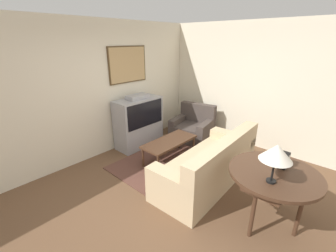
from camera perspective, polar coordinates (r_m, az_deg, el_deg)
name	(u,v)px	position (r m, az deg, el deg)	size (l,w,h in m)	color
ground_plane	(175,195)	(3.74, 1.77, -17.20)	(12.00, 12.00, 0.00)	brown
wall_back	(94,92)	(4.71, -18.20, 8.30)	(12.00, 0.10, 2.70)	beige
wall_right	(254,87)	(5.32, 21.02, 9.27)	(0.06, 12.00, 2.70)	beige
area_rug	(166,162)	(4.57, -0.43, -9.23)	(1.96, 1.52, 0.01)	brown
tv	(139,122)	(5.13, -7.42, 1.02)	(1.08, 0.49, 1.20)	#9E9EA3
couch	(210,166)	(3.93, 10.52, -9.95)	(2.15, 0.95, 0.88)	#CCB289
armchair	(193,128)	(5.57, 6.33, -0.55)	(0.97, 1.03, 0.83)	#473D38
coffee_table	(170,143)	(4.48, 0.41, -4.26)	(1.17, 0.50, 0.44)	#472D1E
console_table	(274,177)	(3.19, 25.36, -11.54)	(1.12, 1.12, 0.78)	#472D1E
table_lamp	(276,153)	(2.76, 25.83, -6.17)	(0.36, 0.36, 0.48)	black
mantel_clock	(284,160)	(3.26, 27.44, -7.74)	(0.14, 0.10, 0.20)	black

